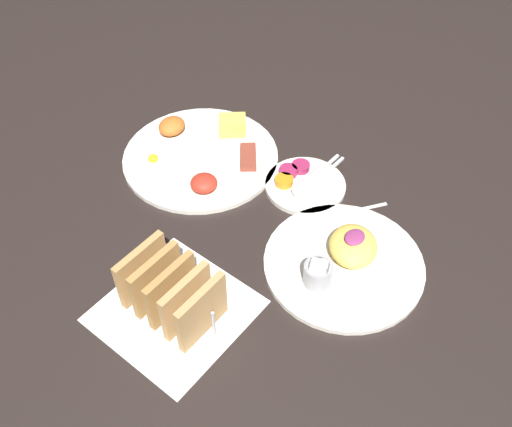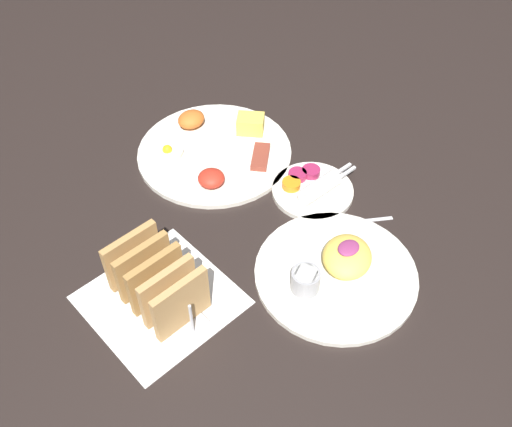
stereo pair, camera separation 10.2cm
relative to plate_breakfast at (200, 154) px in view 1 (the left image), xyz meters
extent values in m
plane|color=black|center=(-0.08, -0.22, -0.01)|extent=(3.00, 3.00, 0.00)
cube|color=white|center=(-0.30, -0.22, -0.01)|extent=(0.22, 0.22, 0.00)
cylinder|color=silver|center=(0.00, 0.00, 0.00)|extent=(0.32, 0.32, 0.01)
cube|color=#E5C64C|center=(0.10, -0.01, 0.02)|extent=(0.07, 0.07, 0.04)
ellipsoid|color=#C66023|center=(0.02, 0.09, 0.02)|extent=(0.06, 0.05, 0.03)
cylinder|color=#F4EACC|center=(-0.08, 0.06, 0.00)|extent=(0.06, 0.06, 0.01)
sphere|color=yellow|center=(-0.08, 0.06, 0.01)|extent=(0.02, 0.02, 0.02)
ellipsoid|color=red|center=(-0.07, -0.07, 0.01)|extent=(0.05, 0.05, 0.03)
cube|color=brown|center=(0.05, -0.09, 0.01)|extent=(0.08, 0.07, 0.01)
cylinder|color=silver|center=(0.06, -0.22, 0.00)|extent=(0.16, 0.16, 0.01)
cylinder|color=#99234C|center=(0.09, -0.19, 0.01)|extent=(0.04, 0.04, 0.01)
cylinder|color=#99234C|center=(0.06, -0.18, 0.01)|extent=(0.04, 0.04, 0.01)
cylinder|color=orange|center=(0.04, -0.19, 0.01)|extent=(0.04, 0.04, 0.01)
cylinder|color=white|center=(0.06, -0.24, 0.02)|extent=(0.09, 0.03, 0.03)
cube|color=silver|center=(0.13, -0.23, 0.02)|extent=(0.05, 0.01, 0.00)
cube|color=silver|center=(0.13, -0.24, 0.02)|extent=(0.05, 0.01, 0.00)
cylinder|color=silver|center=(-0.06, -0.38, 0.00)|extent=(0.28, 0.28, 0.01)
ellipsoid|color=#EAC651|center=(-0.03, -0.38, 0.02)|extent=(0.13, 0.12, 0.04)
ellipsoid|color=#8C3366|center=(-0.03, -0.38, 0.04)|extent=(0.04, 0.03, 0.01)
cylinder|color=#99999E|center=(-0.12, -0.37, 0.02)|extent=(0.05, 0.05, 0.04)
cylinder|color=white|center=(-0.12, -0.37, 0.04)|extent=(0.04, 0.04, 0.01)
cube|color=#B7B7BC|center=(-0.30, -0.22, 0.00)|extent=(0.06, 0.18, 0.01)
cube|color=tan|center=(-0.30, -0.28, 0.05)|extent=(0.10, 0.01, 0.10)
cube|color=tan|center=(-0.30, -0.25, 0.05)|extent=(0.10, 0.01, 0.10)
cube|color=#A4763E|center=(-0.30, -0.22, 0.05)|extent=(0.10, 0.01, 0.10)
cube|color=#A67840|center=(-0.30, -0.19, 0.05)|extent=(0.10, 0.01, 0.10)
cube|color=#B0824A|center=(-0.30, -0.15, 0.05)|extent=(0.10, 0.01, 0.10)
cylinder|color=#B7B7BC|center=(-0.30, -0.30, 0.03)|extent=(0.01, 0.01, 0.07)
cylinder|color=#B7B7BC|center=(-0.30, -0.13, 0.03)|extent=(0.01, 0.01, 0.07)
cube|color=silver|center=(0.08, -0.34, -0.01)|extent=(0.09, 0.07, 0.00)
ellipsoid|color=silver|center=(0.02, -0.30, -0.01)|extent=(0.02, 0.02, 0.01)
camera|label=1|loc=(-0.62, -0.64, 0.77)|focal=40.00mm
camera|label=2|loc=(-0.55, -0.72, 0.77)|focal=40.00mm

